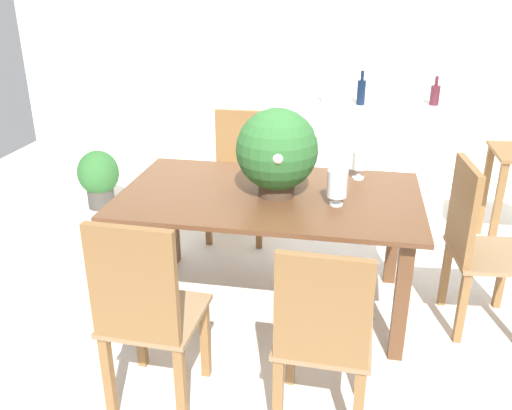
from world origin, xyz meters
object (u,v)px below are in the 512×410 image
Objects in this scene: chair_far_left at (240,167)px; wine_bottle_tall at (326,91)px; flower_centerpiece at (277,151)px; chair_near_right at (323,334)px; chair_near_left at (145,310)px; wine_bottle_amber at (361,92)px; crystal_vase_center_near at (337,184)px; wine_glass at (294,160)px; wine_bottle_dark at (435,94)px; dining_table at (270,210)px; chair_foot_end at (475,239)px; potted_plant_floor at (99,177)px; kitchen_counter at (361,152)px; crystal_vase_left at (359,162)px.

wine_bottle_tall is at bearing 48.65° from chair_far_left.
chair_near_right is at bearing -70.45° from flower_centerpiece.
chair_near_left is 3.56× the size of wine_bottle_amber.
chair_near_left is 4.95× the size of crystal_vase_center_near.
wine_bottle_dark is at bearing 56.25° from wine_glass.
dining_table is 1.83× the size of chair_near_right.
crystal_vase_center_near is 1.32× the size of wine_glass.
chair_foot_end is at bearing -88.03° from wine_bottle_dark.
dining_table is 11.36× the size of wine_glass.
dining_table is 3.36× the size of potted_plant_floor.
wine_bottle_amber is at bearing 37.78° from chair_far_left.
potted_plant_floor is at bearing 60.70° from chair_foot_end.
wine_bottle_dark is at bearing -3.69° from chair_foot_end.
wine_bottle_dark is (0.58, -0.02, 0.55)m from kitchen_counter.
wine_bottle_tall is (0.60, 2.76, 0.48)m from chair_near_left.
crystal_vase_center_near is 2.09m from wine_bottle_dark.
wine_bottle_tall is 1.17× the size of wine_bottle_dark.
flower_centerpiece is at bearing -95.26° from wine_bottle_tall.
flower_centerpiece is (-1.14, -0.01, 0.46)m from chair_foot_end.
flower_centerpiece is at bearing -68.62° from chair_near_right.
wine_bottle_dark is (1.02, 1.52, 0.15)m from wine_glass.
dining_table is 0.38m from flower_centerpiece.
dining_table is at bearing 164.73° from crystal_vase_center_near.
wine_bottle_tall reaches higher than chair_far_left.
kitchen_counter is at bearing 73.77° from dining_table.
dining_table is 1.75× the size of chair_foot_end.
crystal_vase_center_near is 0.39× the size of potted_plant_floor.
wine_bottle_dark is at bearing 69.64° from crystal_vase_center_near.
chair_near_right reaches higher than dining_table.
crystal_vase_center_near is at bearing 91.39° from chair_foot_end.
dining_table is at bearing 83.86° from chair_foot_end.
wine_bottle_dark is (0.61, 1.50, 0.15)m from crystal_vase_left.
chair_far_left is 1.42m from crystal_vase_center_near.
chair_near_left is at bearing -110.48° from wine_glass.
wine_bottle_tall is at bearing -177.00° from wine_bottle_amber.
dining_table is at bearing 151.78° from flower_centerpiece.
chair_near_left is 1.25m from crystal_vase_center_near.
wine_bottle_tall is (-0.19, 2.75, 0.50)m from chair_near_right.
wine_bottle_amber is at bearing -106.00° from chair_near_left.
wine_glass reaches higher than dining_table.
wine_bottle_dark is at bearing 7.21° from wine_bottle_tall.
wine_bottle_dark reaches higher than chair_near_left.
flower_centerpiece reaches higher than wine_glass.
chair_near_left reaches higher than chair_far_left.
wine_bottle_tall is (-0.98, 1.74, 0.48)m from chair_foot_end.
chair_near_right is (-0.79, -1.01, -0.03)m from chair_foot_end.
crystal_vase_center_near is 2.62m from potted_plant_floor.
potted_plant_floor is (-2.15, 2.30, -0.25)m from chair_near_right.
chair_near_left is 1.05× the size of chair_near_right.
wine_bottle_dark is at bearing -1.91° from kitchen_counter.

